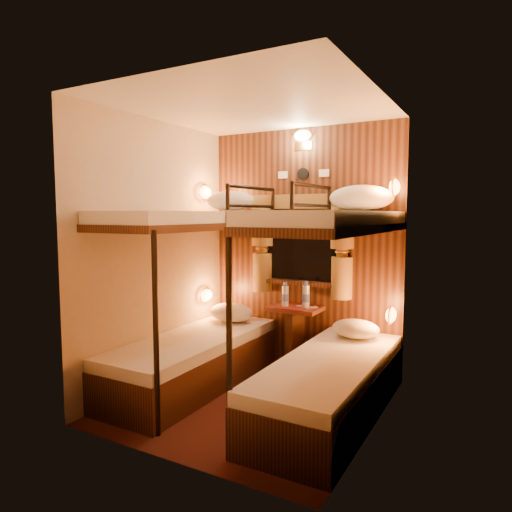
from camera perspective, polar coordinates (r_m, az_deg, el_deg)
The scene contains 22 objects.
floor at distance 3.99m, azimuth -0.42°, elevation -17.72°, with size 2.10×2.10×0.00m, color #360F0E.
ceiling at distance 3.76m, azimuth -0.45°, elevation 18.22°, with size 2.10×2.10×0.00m, color silver.
wall_back at distance 4.63m, azimuth 5.97°, elevation 0.83°, with size 2.40×2.40×0.00m, color #C6B293.
wall_front at distance 2.82m, azimuth -10.98°, elevation -2.10°, with size 2.40×2.40×0.00m, color #C6B293.
wall_left at distance 4.27m, azimuth -12.22°, elevation 0.36°, with size 2.40×2.40×0.00m, color #C6B293.
wall_right at distance 3.31m, azimuth 14.80°, elevation -1.09°, with size 2.40×2.40×0.00m, color #C6B293.
back_panel at distance 4.61m, azimuth 5.90°, elevation 0.81°, with size 2.00×0.03×2.40m, color black.
bunk_left at distance 4.20m, azimuth -7.76°, elevation -8.52°, with size 0.72×1.90×1.82m.
bunk_right at distance 3.60m, azimuth 9.30°, elevation -10.89°, with size 0.72×1.90×1.82m.
window at distance 4.59m, azimuth 5.75°, elevation 0.55°, with size 1.00×0.12×0.79m.
curtains at distance 4.55m, azimuth 5.59°, elevation 1.56°, with size 1.10×0.22×1.00m.
back_fixtures at distance 4.62m, azimuth 5.85°, elevation 13.84°, with size 0.54×0.09×0.48m.
reading_lamps at distance 4.30m, azimuth 4.15°, elevation 1.04°, with size 2.00×0.20×1.25m.
table at distance 4.57m, azimuth 4.88°, elevation -9.20°, with size 0.50×0.34×0.66m.
bottle_left at distance 4.50m, azimuth 3.68°, elevation -5.03°, with size 0.07×0.07×0.24m.
bottle_right at distance 4.45m, azimuth 6.26°, elevation -5.05°, with size 0.08×0.08×0.26m.
sachet_a at distance 4.53m, azimuth 5.59°, elevation -6.25°, with size 0.08×0.06×0.01m, color silver.
sachet_b at distance 4.50m, azimuth 7.24°, elevation -6.37°, with size 0.08×0.06×0.01m, color silver.
pillow_lower_left at distance 4.72m, azimuth -3.09°, elevation -7.04°, with size 0.48×0.34×0.19m, color silver.
pillow_lower_right at distance 4.20m, azimuth 12.33°, elevation -8.88°, with size 0.42×0.30×0.17m, color silver.
pillow_upper_left at distance 4.60m, azimuth -3.24°, elevation 6.89°, with size 0.51×0.36×0.20m, color silver.
pillow_upper_right at distance 4.17m, azimuth 13.04°, elevation 7.12°, with size 0.57×0.41×0.23m, color silver.
Camera 1 is at (1.80, -3.19, 1.56)m, focal length 32.00 mm.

